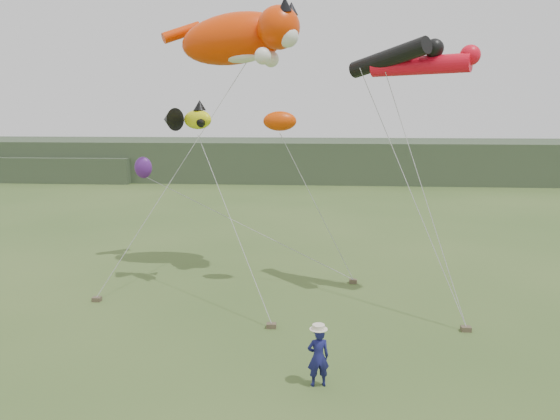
{
  "coord_description": "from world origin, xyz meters",
  "views": [
    {
      "loc": [
        1.63,
        -13.0,
        7.03
      ],
      "look_at": [
        0.29,
        3.0,
        4.12
      ],
      "focal_mm": 35.0,
      "sensor_mm": 36.0,
      "label": 1
    }
  ],
  "objects": [
    {
      "name": "ground",
      "position": [
        0.0,
        0.0,
        0.0
      ],
      "size": [
        120.0,
        120.0,
        0.0
      ],
      "primitive_type": "plane",
      "color": "#385123",
      "rests_on": "ground"
    },
    {
      "name": "headland",
      "position": [
        -3.11,
        44.69,
        1.92
      ],
      "size": [
        90.0,
        13.0,
        4.0
      ],
      "color": "#2D3D28",
      "rests_on": "ground"
    },
    {
      "name": "festival_attendant",
      "position": [
        1.52,
        0.18,
        0.79
      ],
      "size": [
        0.65,
        0.5,
        1.58
      ],
      "primitive_type": "imported",
      "rotation": [
        0.0,
        0.0,
        3.37
      ],
      "color": "navy",
      "rests_on": "ground"
    },
    {
      "name": "sandbag_anchors",
      "position": [
        -1.56,
        5.06,
        0.08
      ],
      "size": [
        16.54,
        6.69,
        0.16
      ],
      "color": "brown",
      "rests_on": "ground"
    },
    {
      "name": "cat_kite",
      "position": [
        -1.79,
        10.26,
        10.05
      ],
      "size": [
        6.12,
        3.27,
        2.78
      ],
      "color": "#E53402",
      "rests_on": "ground"
    },
    {
      "name": "fish_kite",
      "position": [
        -3.75,
        8.07,
        6.74
      ],
      "size": [
        2.47,
        1.63,
        1.19
      ],
      "color": "yellow",
      "rests_on": "ground"
    },
    {
      "name": "tube_kites",
      "position": [
        4.74,
        7.59,
        8.84
      ],
      "size": [
        4.49,
        2.91,
        1.28
      ],
      "color": "black",
      "rests_on": "ground"
    },
    {
      "name": "misc_kites",
      "position": [
        -2.84,
        9.74,
        5.77
      ],
      "size": [
        7.88,
        4.55,
        3.14
      ],
      "color": "#E03E03",
      "rests_on": "ground"
    }
  ]
}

